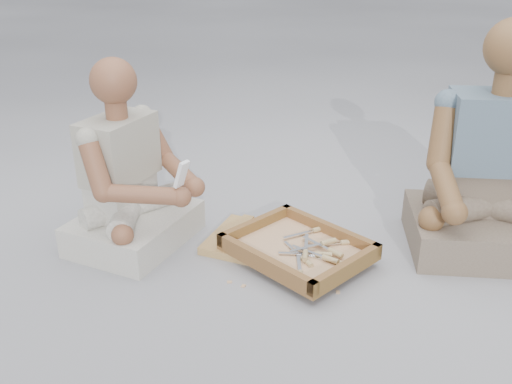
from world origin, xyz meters
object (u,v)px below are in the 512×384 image
Objects in this scene: craftsman at (130,184)px; companion at (492,179)px; tool_tray at (298,249)px; carved_panel at (269,244)px.

companion is (1.27, 0.88, 0.05)m from craftsman.
tool_tray is 0.78m from craftsman.
tool_tray is 0.62× the size of companion.
companion is at bearing 45.12° from tool_tray.
carved_panel is at bearing 6.68° from companion.
tool_tray is 0.74× the size of craftsman.
craftsman is 0.84× the size of companion.
carved_panel is 0.87× the size of tool_tray.
tool_tray is at bearing -7.77° from carved_panel.
tool_tray is (0.16, -0.02, 0.04)m from carved_panel.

